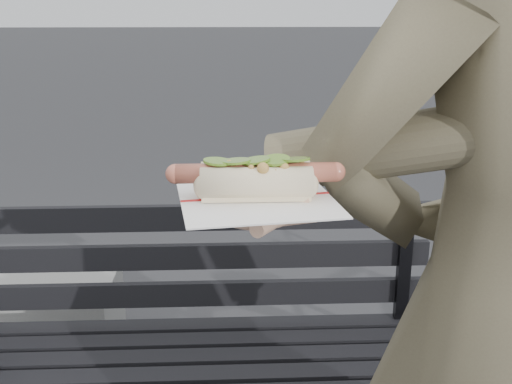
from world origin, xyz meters
TOP-DOWN VIEW (x-y plane):
  - park_bench at (-0.07, 0.91)m, footprint 1.50×0.44m
  - person at (0.52, 0.15)m, footprint 0.74×0.53m
  - held_hotdog at (0.30, 0.10)m, footprint 0.64×0.32m

SIDE VIEW (x-z plane):
  - park_bench at x=-0.07m, z-range 0.08..0.96m
  - person at x=0.52m, z-range 0.00..1.91m
  - held_hotdog at x=0.30m, z-range 1.17..1.36m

